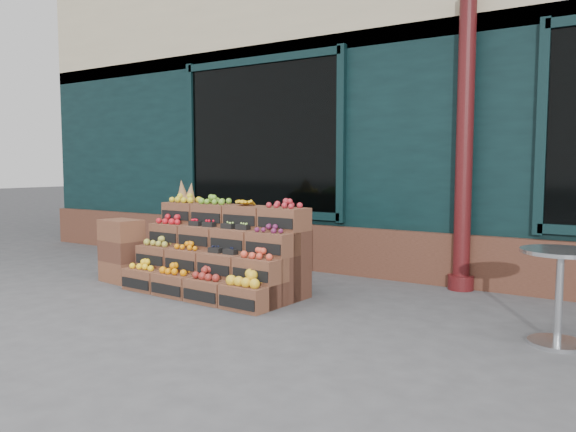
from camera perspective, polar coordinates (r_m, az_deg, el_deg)
The scene contains 6 objects.
ground at distance 5.22m, azimuth -2.37°, elevation -10.03°, with size 60.00×60.00×0.00m, color #424245.
shop_facade at distance 9.72m, azimuth 15.60°, elevation 11.04°, with size 12.00×6.24×4.80m.
crate_display at distance 6.13m, azimuth -7.04°, elevation -4.23°, with size 1.97×1.04×1.20m.
spare_crates at distance 6.90m, azimuth -16.55°, elevation -3.39°, with size 0.53×0.40×0.73m.
bistro_table at distance 4.74m, azimuth 25.87°, elevation -6.39°, with size 0.59×0.59×0.74m.
shopkeeper at distance 7.98m, azimuth 0.81°, elevation 2.39°, with size 0.72×0.47×1.97m, color #164E1E.
Camera 1 is at (2.91, -4.11, 1.36)m, focal length 35.00 mm.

